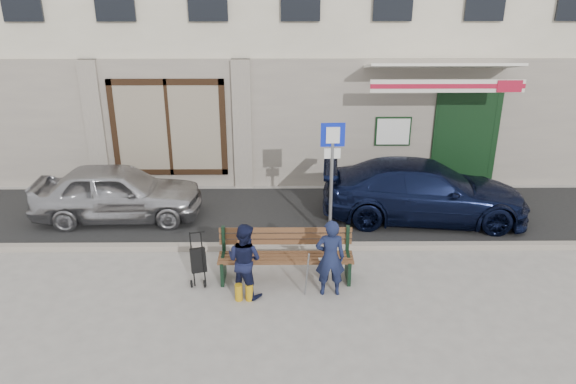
{
  "coord_description": "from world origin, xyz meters",
  "views": [
    {
      "loc": [
        -0.4,
        -8.41,
        5.36
      ],
      "look_at": [
        -0.31,
        1.6,
        1.2
      ],
      "focal_mm": 35.0,
      "sensor_mm": 36.0,
      "label": 1
    }
  ],
  "objects_px": {
    "parking_sign": "(332,165)",
    "man": "(330,258)",
    "stroller": "(198,261)",
    "bench": "(283,257)",
    "woman": "(244,260)",
    "car_silver": "(118,192)",
    "car_navy": "(424,191)"
  },
  "relations": [
    {
      "from": "parking_sign",
      "to": "stroller",
      "type": "xyz_separation_m",
      "value": [
        -2.46,
        -1.54,
        -1.25
      ]
    },
    {
      "from": "car_silver",
      "to": "man",
      "type": "distance_m",
      "value": 5.42
    },
    {
      "from": "parking_sign",
      "to": "stroller",
      "type": "bearing_deg",
      "value": -150.53
    },
    {
      "from": "parking_sign",
      "to": "car_silver",
      "type": "bearing_deg",
      "value": 163.05
    },
    {
      "from": "woman",
      "to": "stroller",
      "type": "height_order",
      "value": "woman"
    },
    {
      "from": "car_navy",
      "to": "man",
      "type": "xyz_separation_m",
      "value": [
        -2.32,
        -3.06,
        0.05
      ]
    },
    {
      "from": "parking_sign",
      "to": "bench",
      "type": "distance_m",
      "value": 2.12
    },
    {
      "from": "man",
      "to": "bench",
      "type": "bearing_deg",
      "value": -31.9
    },
    {
      "from": "stroller",
      "to": "parking_sign",
      "type": "bearing_deg",
      "value": 16.3
    },
    {
      "from": "woman",
      "to": "parking_sign",
      "type": "bearing_deg",
      "value": -100.34
    },
    {
      "from": "parking_sign",
      "to": "man",
      "type": "height_order",
      "value": "parking_sign"
    },
    {
      "from": "woman",
      "to": "man",
      "type": "bearing_deg",
      "value": -150.65
    },
    {
      "from": "car_navy",
      "to": "woman",
      "type": "height_order",
      "value": "woman"
    },
    {
      "from": "car_navy",
      "to": "car_silver",
      "type": "bearing_deg",
      "value": 94.6
    },
    {
      "from": "parking_sign",
      "to": "bench",
      "type": "height_order",
      "value": "parking_sign"
    },
    {
      "from": "car_silver",
      "to": "stroller",
      "type": "distance_m",
      "value": 3.46
    },
    {
      "from": "man",
      "to": "woman",
      "type": "distance_m",
      "value": 1.45
    },
    {
      "from": "woman",
      "to": "bench",
      "type": "bearing_deg",
      "value": -114.84
    },
    {
      "from": "bench",
      "to": "parking_sign",
      "type": "bearing_deg",
      "value": 56.86
    },
    {
      "from": "bench",
      "to": "woman",
      "type": "xyz_separation_m",
      "value": [
        -0.65,
        -0.47,
        0.2
      ]
    },
    {
      "from": "bench",
      "to": "stroller",
      "type": "distance_m",
      "value": 1.51
    },
    {
      "from": "man",
      "to": "woman",
      "type": "bearing_deg",
      "value": -1.28
    },
    {
      "from": "bench",
      "to": "car_navy",
      "type": "bearing_deg",
      "value": 39.73
    },
    {
      "from": "stroller",
      "to": "man",
      "type": "bearing_deg",
      "value": -25.48
    },
    {
      "from": "bench",
      "to": "woman",
      "type": "bearing_deg",
      "value": -144.28
    },
    {
      "from": "man",
      "to": "stroller",
      "type": "height_order",
      "value": "man"
    },
    {
      "from": "bench",
      "to": "stroller",
      "type": "height_order",
      "value": "bench"
    },
    {
      "from": "bench",
      "to": "man",
      "type": "bearing_deg",
      "value": -30.71
    },
    {
      "from": "car_silver",
      "to": "bench",
      "type": "height_order",
      "value": "car_silver"
    },
    {
      "from": "man",
      "to": "stroller",
      "type": "xyz_separation_m",
      "value": [
        -2.3,
        0.39,
        -0.28
      ]
    },
    {
      "from": "parking_sign",
      "to": "bench",
      "type": "xyz_separation_m",
      "value": [
        -0.95,
        -1.46,
        -1.21
      ]
    },
    {
      "from": "man",
      "to": "car_navy",
      "type": "bearing_deg",
      "value": -128.33
    }
  ]
}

